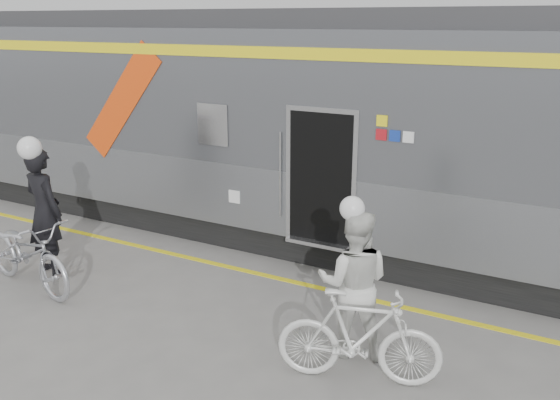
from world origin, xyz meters
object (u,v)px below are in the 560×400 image
Objects in this scene: man at (44,212)px; bicycle_left at (27,253)px; woman at (354,283)px; bicycle_right at (359,337)px.

man is 0.75m from bicycle_left.
woman reaches higher than bicycle_left.
woman is (4.99, 0.67, 0.35)m from bicycle_left.
bicycle_left is at bearing 73.88° from bicycle_right.
bicycle_left is (0.20, -0.55, -0.46)m from man.
man is 0.95× the size of bicycle_left.
bicycle_right is at bearing 101.19° from woman.
woman is (5.19, 0.12, -0.11)m from man.
bicycle_left is 5.04m from woman.
man is at bearing 68.10° from bicycle_right.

